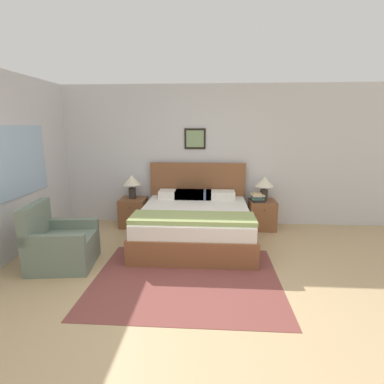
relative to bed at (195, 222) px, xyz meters
The scene contains 15 objects.
ground_plane 1.89m from the bed, 89.84° to the right, with size 16.00×16.00×0.00m, color tan.
wall_back 1.41m from the bed, 89.72° to the left, with size 7.47×0.09×2.60m.
wall_left 2.78m from the bed, behind, with size 0.08×5.25×2.60m.
area_rug_main 1.31m from the bed, 91.44° to the right, with size 2.28×1.85×0.01m.
bed is the anchor object (origin of this frame).
armchair 2.03m from the bed, 150.36° to the right, with size 0.87×0.83×0.86m.
nightstand_near_window 1.39m from the bed, 149.78° to the left, with size 0.47×0.49×0.53m.
nightstand_by_door 1.39m from the bed, 30.15° to the left, with size 0.47×0.49×0.53m.
table_lamp_near_window 1.49m from the bed, 149.45° to the left, with size 0.33×0.33×0.44m.
table_lamp_by_door 1.50m from the bed, 30.28° to the left, with size 0.33×0.33×0.44m.
book_thick_bottom 1.29m from the bed, 30.72° to the left, with size 0.25×0.30×0.04m.
book_hardcover_middle 1.30m from the bed, 30.72° to the left, with size 0.22×0.22×0.04m.
book_novel_upper 1.31m from the bed, 30.72° to the left, with size 0.19×0.28×0.03m.
book_slim_near_top 1.32m from the bed, 30.72° to the left, with size 0.24×0.29×0.03m.
book_paperback_top 1.32m from the bed, 30.72° to the left, with size 0.17×0.25×0.03m.
Camera 1 is at (0.24, -2.79, 1.86)m, focal length 28.00 mm.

